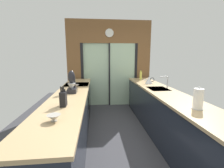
# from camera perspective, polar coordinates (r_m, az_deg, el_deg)

# --- Properties ---
(ground_plane) EXTENTS (5.04, 7.60, 0.02)m
(ground_plane) POSITION_cam_1_polar(r_m,az_deg,el_deg) (3.62, 1.67, -16.39)
(ground_plane) COLOR #38383D
(back_wall_unit) EXTENTS (2.64, 0.12, 2.70)m
(back_wall_unit) POSITION_cam_1_polar(r_m,az_deg,el_deg) (5.02, -0.98, 9.24)
(back_wall_unit) COLOR brown
(back_wall_unit) RESTS_ON ground_plane
(left_counter_run) EXTENTS (0.62, 3.80, 0.92)m
(left_counter_run) POSITION_cam_1_polar(r_m,az_deg,el_deg) (3.00, -14.94, -12.56)
(left_counter_run) COLOR #1E232D
(left_counter_run) RESTS_ON ground_plane
(right_counter_run) EXTENTS (0.62, 3.80, 0.92)m
(right_counter_run) POSITION_cam_1_polar(r_m,az_deg,el_deg) (3.40, 18.04, -10.01)
(right_counter_run) COLOR #1E232D
(right_counter_run) RESTS_ON ground_plane
(sink_faucet) EXTENTS (0.19, 0.02, 0.27)m
(sink_faucet) POSITION_cam_1_polar(r_m,az_deg,el_deg) (3.53, 19.18, 1.30)
(sink_faucet) COLOR #B7BABC
(sink_faucet) RESTS_ON right_counter_run
(oven_range) EXTENTS (0.60, 0.60, 0.92)m
(oven_range) POSITION_cam_1_polar(r_m,az_deg,el_deg) (4.05, -12.48, -6.58)
(oven_range) COLOR black
(oven_range) RESTS_ON ground_plane
(mixing_bowl_near) EXTENTS (0.15, 0.15, 0.07)m
(mixing_bowl_near) POSITION_cam_1_polar(r_m,az_deg,el_deg) (1.82, -20.45, -11.47)
(mixing_bowl_near) COLOR gray
(mixing_bowl_near) RESTS_ON left_counter_run
(mixing_bowl_far) EXTENTS (0.18, 0.18, 0.09)m
(mixing_bowl_far) POSITION_cam_1_polar(r_m,az_deg,el_deg) (3.41, -13.50, -0.94)
(mixing_bowl_far) COLOR #514C47
(mixing_bowl_far) RESTS_ON left_counter_run
(knife_block) EXTENTS (0.08, 0.14, 0.28)m
(knife_block) POSITION_cam_1_polar(r_m,az_deg,el_deg) (2.28, -17.34, -5.15)
(knife_block) COLOR black
(knife_block) RESTS_ON left_counter_run
(stand_mixer) EXTENTS (0.17, 0.27, 0.42)m
(stand_mixer) POSITION_cam_1_polar(r_m,az_deg,el_deg) (3.06, -14.40, -0.05)
(stand_mixer) COLOR black
(stand_mixer) RESTS_ON left_counter_run
(kettle) EXTENTS (0.27, 0.19, 0.20)m
(kettle) POSITION_cam_1_polar(r_m,az_deg,el_deg) (4.04, 13.30, 1.40)
(kettle) COLOR #B7BABC
(kettle) RESTS_ON right_counter_run
(soap_bottle_far) EXTENTS (0.07, 0.07, 0.28)m
(soap_bottle_far) POSITION_cam_1_polar(r_m,az_deg,el_deg) (4.72, 10.44, 3.15)
(soap_bottle_far) COLOR #D1CC4C
(soap_bottle_far) RESTS_ON right_counter_run
(paper_towel_roll) EXTENTS (0.14, 0.14, 0.30)m
(paper_towel_roll) POSITION_cam_1_polar(r_m,az_deg,el_deg) (2.34, 28.93, -4.83)
(paper_towel_roll) COLOR #B7BABC
(paper_towel_roll) RESTS_ON right_counter_run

